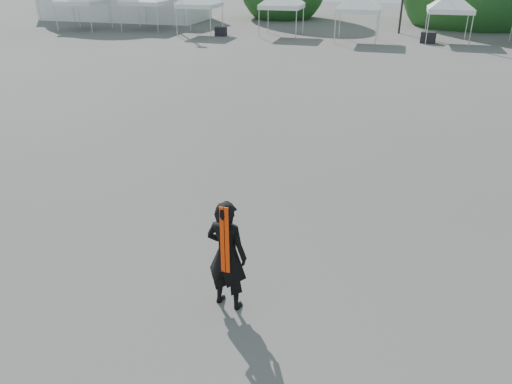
# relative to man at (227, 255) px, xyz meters

# --- Properties ---
(ground) EXTENTS (120.00, 120.00, 0.00)m
(ground) POSITION_rel_man_xyz_m (-0.63, 3.04, -0.99)
(ground) COLOR #474442
(ground) RESTS_ON ground
(man) EXTENTS (0.80, 0.61, 1.98)m
(man) POSITION_rel_man_xyz_m (0.00, 0.00, 0.00)
(man) COLOR black
(man) RESTS_ON ground
(crate_west) EXTENTS (0.82, 0.64, 0.63)m
(crate_west) POSITION_rel_man_xyz_m (-10.50, 30.20, -0.68)
(crate_west) COLOR black
(crate_west) RESTS_ON ground
(crate_mid) EXTENTS (1.06, 0.88, 0.74)m
(crate_mid) POSITION_rel_man_xyz_m (4.35, 30.74, -0.62)
(crate_mid) COLOR black
(crate_mid) RESTS_ON ground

